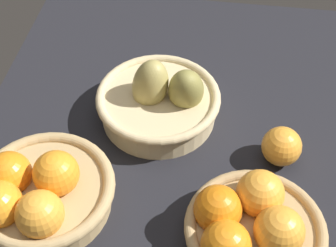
# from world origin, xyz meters

# --- Properties ---
(market_tray) EXTENTS (0.84, 0.72, 0.03)m
(market_tray) POSITION_xyz_m (0.00, 0.00, 0.01)
(market_tray) COLOR black
(market_tray) RESTS_ON ground
(basket_center_pears) EXTENTS (0.23, 0.23, 0.14)m
(basket_center_pears) POSITION_xyz_m (0.02, 0.02, 0.07)
(basket_center_pears) COLOR #D3BC8C
(basket_center_pears) RESTS_ON market_tray
(basket_near_left) EXTENTS (0.22, 0.22, 0.10)m
(basket_near_left) POSITION_xyz_m (-0.23, -0.16, 0.07)
(basket_near_left) COLOR tan
(basket_near_left) RESTS_ON market_tray
(basket_far_left) EXTENTS (0.23, 0.23, 0.11)m
(basket_far_left) POSITION_xyz_m (-0.21, 0.18, 0.07)
(basket_far_left) COLOR tan
(basket_far_left) RESTS_ON market_tray
(loose_orange_front_gap) EXTENTS (0.07, 0.07, 0.07)m
(loose_orange_front_gap) POSITION_xyz_m (-0.06, -0.21, 0.07)
(loose_orange_front_gap) COLOR #F49E33
(loose_orange_front_gap) RESTS_ON market_tray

